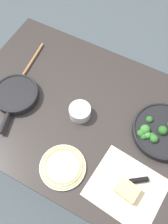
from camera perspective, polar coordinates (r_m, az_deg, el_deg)
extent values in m
plane|color=#424C51|center=(1.96, 0.00, -10.23)|extent=(14.00, 14.00, 0.00)
cube|color=#2D2826|center=(1.29, 0.00, -0.71)|extent=(1.27, 0.88, 0.03)
cylinder|color=#BCBCC1|center=(1.95, -9.88, 10.37)|extent=(0.05, 0.05, 0.71)
cylinder|color=black|center=(1.27, 17.58, -4.32)|extent=(0.30, 0.30, 0.04)
torus|color=black|center=(1.25, 17.80, -4.00)|extent=(0.30, 0.30, 0.01)
cylinder|color=#245B1C|center=(1.23, 13.23, -5.79)|extent=(0.01, 0.01, 0.02)
sphere|color=#2D6B28|center=(1.21, 13.42, -5.43)|extent=(0.03, 0.03, 0.03)
cylinder|color=#357027|center=(1.24, 14.02, -5.51)|extent=(0.01, 0.01, 0.02)
sphere|color=#428438|center=(1.22, 14.24, -5.12)|extent=(0.04, 0.04, 0.04)
cylinder|color=#205218|center=(1.24, 15.02, -5.73)|extent=(0.01, 0.01, 0.02)
sphere|color=#286023|center=(1.22, 15.25, -5.36)|extent=(0.03, 0.03, 0.03)
cylinder|color=#357027|center=(1.27, 17.12, -4.19)|extent=(0.01, 0.01, 0.02)
sphere|color=#428438|center=(1.25, 17.37, -3.82)|extent=(0.03, 0.03, 0.03)
cylinder|color=#205218|center=(1.27, 14.50, -2.09)|extent=(0.01, 0.01, 0.02)
sphere|color=#286023|center=(1.25, 14.71, -1.68)|extent=(0.03, 0.03, 0.03)
cylinder|color=#205218|center=(1.26, 17.24, -4.52)|extent=(0.02, 0.02, 0.02)
sphere|color=#286023|center=(1.24, 17.57, -4.04)|extent=(0.04, 0.04, 0.04)
cylinder|color=#2C6823|center=(1.24, 13.50, -4.42)|extent=(0.02, 0.02, 0.03)
sphere|color=#387A33|center=(1.21, 13.78, -3.89)|extent=(0.05, 0.05, 0.05)
cylinder|color=#245B1C|center=(1.24, 15.42, -6.33)|extent=(0.01, 0.01, 0.02)
sphere|color=#2D6B28|center=(1.21, 15.69, -5.91)|extent=(0.04, 0.04, 0.04)
cylinder|color=#245B1C|center=(1.23, 12.65, -5.15)|extent=(0.01, 0.01, 0.02)
sphere|color=#2D6B28|center=(1.21, 12.86, -4.75)|extent=(0.04, 0.04, 0.04)
cube|color=olive|center=(1.26, 16.78, -4.13)|extent=(0.02, 0.03, 0.03)
cylinder|color=black|center=(1.35, -15.18, 3.83)|extent=(0.23, 0.23, 0.04)
torus|color=black|center=(1.34, -15.37, 4.26)|extent=(0.23, 0.23, 0.01)
cylinder|color=black|center=(1.28, -17.72, -2.44)|extent=(0.05, 0.11, 0.02)
cylinder|color=#E5CC60|center=(1.35, -15.18, 3.82)|extent=(0.19, 0.19, 0.02)
cylinder|color=#996B42|center=(1.46, -12.47, 10.27)|extent=(0.05, 0.35, 0.02)
ellipsoid|color=#996B42|center=(1.38, -16.25, 4.13)|extent=(0.05, 0.07, 0.02)
cube|color=beige|center=(1.17, 9.68, -16.75)|extent=(0.34, 0.30, 0.00)
cube|color=silver|center=(1.16, 6.91, -16.03)|extent=(0.13, 0.10, 0.01)
cylinder|color=black|center=(1.17, 12.40, -15.00)|extent=(0.08, 0.07, 0.02)
cube|color=#EFD67A|center=(1.15, 9.83, -17.23)|extent=(0.11, 0.09, 0.04)
cylinder|color=white|center=(1.17, -4.88, -12.44)|extent=(0.21, 0.21, 0.01)
torus|color=gold|center=(1.17, -4.90, -12.36)|extent=(0.20, 0.20, 0.01)
cylinder|color=white|center=(1.16, -4.92, -12.29)|extent=(0.18, 0.18, 0.01)
torus|color=gold|center=(1.15, -4.94, -12.21)|extent=(0.17, 0.17, 0.01)
cylinder|color=#B7B7BC|center=(1.25, -0.94, 0.10)|extent=(0.11, 0.11, 0.06)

